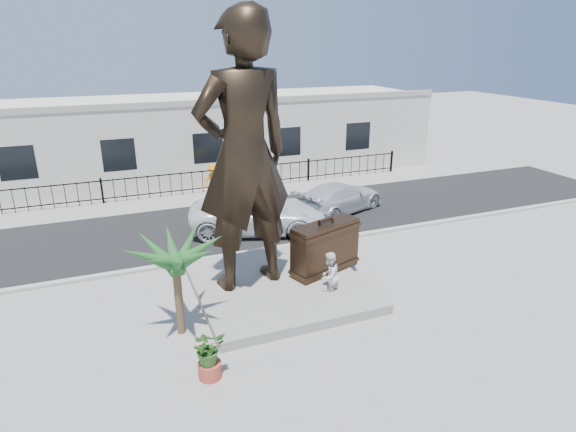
{
  "coord_description": "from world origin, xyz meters",
  "views": [
    {
      "loc": [
        -5.28,
        -11.38,
        7.59
      ],
      "look_at": [
        0.0,
        2.0,
        2.3
      ],
      "focal_mm": 30.0,
      "sensor_mm": 36.0,
      "label": 1
    }
  ],
  "objects_px": {
    "suitcase": "(325,247)",
    "car_white": "(258,213)",
    "statue": "(244,156)",
    "tourist": "(329,276)"
  },
  "relations": [
    {
      "from": "statue",
      "to": "suitcase",
      "type": "distance_m",
      "value": 4.19
    },
    {
      "from": "suitcase",
      "to": "car_white",
      "type": "xyz_separation_m",
      "value": [
        -0.73,
        4.93,
        -0.36
      ]
    },
    {
      "from": "statue",
      "to": "car_white",
      "type": "height_order",
      "value": "statue"
    },
    {
      "from": "tourist",
      "to": "statue",
      "type": "bearing_deg",
      "value": -67.89
    },
    {
      "from": "statue",
      "to": "car_white",
      "type": "distance_m",
      "value": 6.25
    },
    {
      "from": "statue",
      "to": "suitcase",
      "type": "height_order",
      "value": "statue"
    },
    {
      "from": "suitcase",
      "to": "tourist",
      "type": "xyz_separation_m",
      "value": [
        -0.44,
        -1.22,
        -0.38
      ]
    },
    {
      "from": "statue",
      "to": "car_white",
      "type": "xyz_separation_m",
      "value": [
        1.9,
        4.72,
        -3.62
      ]
    },
    {
      "from": "tourist",
      "to": "car_white",
      "type": "height_order",
      "value": "car_white"
    },
    {
      "from": "car_white",
      "to": "statue",
      "type": "bearing_deg",
      "value": 176.18
    }
  ]
}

